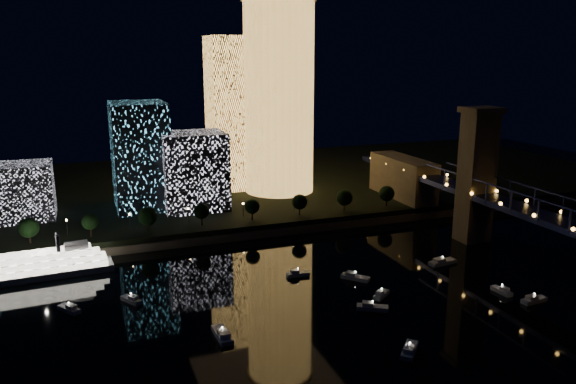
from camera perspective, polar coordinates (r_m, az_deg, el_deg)
name	(u,v)px	position (r m, az deg, el deg)	size (l,w,h in m)	color
ground	(388,326)	(151.29, 10.09, -13.28)	(520.00, 520.00, 0.00)	black
far_bank	(231,185)	(291.65, -5.83, 0.70)	(420.00, 160.00, 5.00)	black
seawall	(281,230)	(219.83, -0.68, -3.89)	(420.00, 6.00, 3.00)	#6B5E4C
tower_cylindrical	(279,97)	(261.58, -0.93, 9.64)	(34.00, 34.00, 88.30)	#FDB551
tower_rectangular	(233,114)	(271.11, -5.59, 7.93)	(22.53, 22.53, 71.67)	#FDB551
midrise_blocks	(113,170)	(240.14, -17.35, 2.17)	(110.36, 35.40, 44.31)	white
truss_bridge	(576,235)	(187.44, 27.20, -3.91)	(13.00, 266.00, 50.00)	#181E4E
riverboat	(35,267)	(194.64, -24.34, -6.92)	(46.45, 12.50, 13.84)	silver
motorboats	(343,304)	(159.60, 5.56, -11.30)	(130.89, 69.27, 2.78)	silver
esplanade_trees	(203,211)	(215.31, -8.61, -1.94)	(166.48, 6.97, 8.98)	black
street_lamps	(188,212)	(220.56, -10.10, -2.01)	(132.70, 0.70, 5.65)	black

